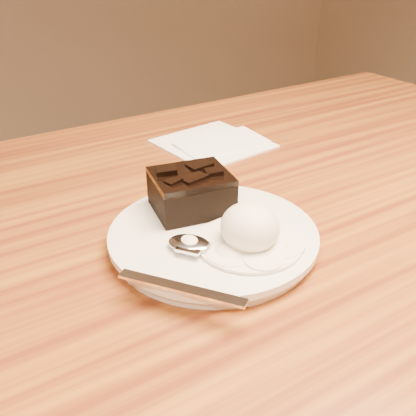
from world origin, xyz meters
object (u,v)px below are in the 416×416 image
napkin (213,143)px  spoon (190,245)px  brownie (191,194)px  ice_cream_scoop (250,227)px  plate (213,238)px

napkin → spoon: bearing=-127.1°
brownie → ice_cream_scoop: size_ratio=1.35×
ice_cream_scoop → napkin: bearing=63.5°
plate → brownie: bearing=85.0°
plate → spoon: 0.04m
spoon → brownie: bearing=21.6°
brownie → ice_cream_scoop: (0.01, -0.09, 0.00)m
plate → ice_cream_scoop: (0.02, -0.04, 0.03)m
plate → napkin: bearing=57.0°
ice_cream_scoop → spoon: ice_cream_scoop is taller
brownie → spoon: size_ratio=0.47×
plate → napkin: plate is taller
ice_cream_scoop → spoon: (-0.05, 0.02, -0.01)m
brownie → spoon: 0.08m
spoon → napkin: size_ratio=1.18×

